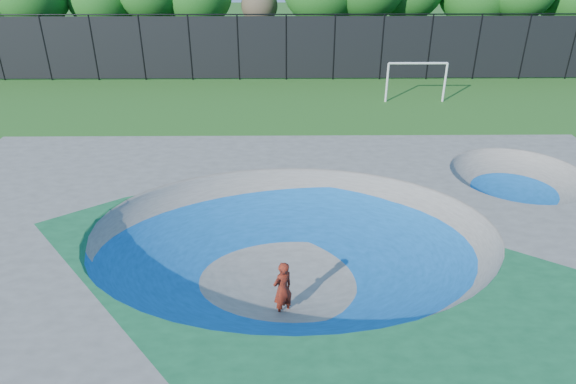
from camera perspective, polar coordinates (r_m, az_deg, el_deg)
ground at (r=14.48m, az=0.43°, el=-9.34°), size 120.00×120.00×0.00m
skate_deck at (r=14.04m, az=0.44°, el=-6.88°), size 22.00×14.00×1.50m
skater at (r=12.76m, az=-0.60°, el=-10.74°), size 0.67×0.63×1.54m
skateboard at (r=13.23m, az=-0.59°, el=-13.29°), size 0.74×0.67×0.05m
soccer_goal at (r=29.66m, az=14.14°, el=12.55°), size 3.32×0.12×2.19m
fence at (r=33.28m, az=-0.20°, el=15.89°), size 48.09×0.09×4.04m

